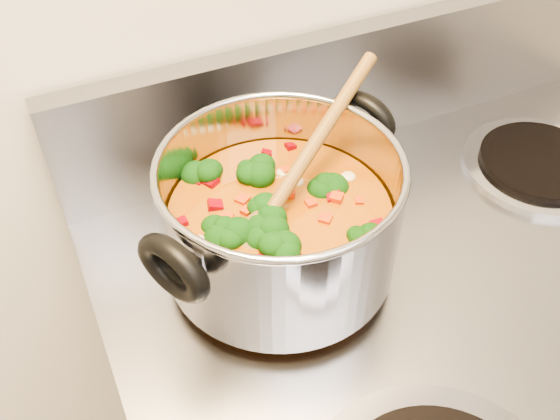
{
  "coord_description": "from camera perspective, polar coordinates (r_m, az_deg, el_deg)",
  "views": [
    {
      "loc": [
        -0.41,
        0.9,
        1.44
      ],
      "look_at": [
        -0.22,
        1.3,
        1.01
      ],
      "focal_mm": 40.0,
      "sensor_mm": 36.0,
      "label": 1
    }
  ],
  "objects": [
    {
      "name": "stockpot",
      "position": [
        0.63,
        0.01,
        -0.71
      ],
      "size": [
        0.3,
        0.24,
        0.15
      ],
      "rotation": [
        0.0,
        0.0,
        0.44
      ],
      "color": "#A0A0A7",
      "rests_on": "electric_range"
    },
    {
      "name": "wooden_spoon",
      "position": [
        0.61,
        0.61,
        2.1
      ],
      "size": [
        0.23,
        0.16,
        0.11
      ],
      "rotation": [
        0.0,
        0.0,
        0.55
      ],
      "color": "brown",
      "rests_on": "stockpot"
    },
    {
      "name": "cooktop_crumbs",
      "position": [
        0.71,
        -12.65,
        -4.01
      ],
      "size": [
        0.09,
        0.17,
        0.01
      ],
      "color": "black",
      "rests_on": "electric_range"
    }
  ]
}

